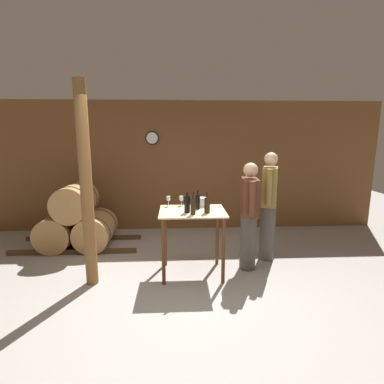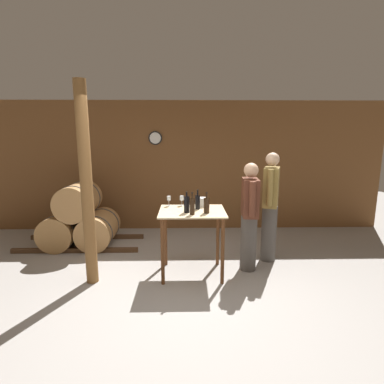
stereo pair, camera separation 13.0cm
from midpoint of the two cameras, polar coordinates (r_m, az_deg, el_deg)
ground_plane at (r=3.91m, az=-0.45°, el=-20.23°), size 14.00×14.00×0.00m
back_wall at (r=6.34m, az=-0.84°, el=4.89°), size 8.40×0.08×2.70m
barrel_rack at (r=5.82m, az=-19.97°, el=-5.09°), size 2.19×0.86×1.17m
tasting_table at (r=4.31m, az=0.90°, el=-6.20°), size 0.93×0.74×0.96m
wooden_post at (r=4.15m, az=-18.61°, el=1.01°), size 0.16×0.16×2.70m
wine_bottle_far_left at (r=4.12m, az=-0.11°, el=-2.31°), size 0.08×0.08×0.30m
wine_bottle_left at (r=4.02m, az=0.98°, el=-2.64°), size 0.07×0.07×0.31m
wine_bottle_center at (r=4.32m, az=1.94°, el=-1.84°), size 0.07×0.07×0.29m
wine_bottle_right at (r=4.11m, az=3.71°, el=-2.50°), size 0.08×0.08×0.29m
wine_glass_near_left at (r=4.51m, az=-3.61°, el=-1.29°), size 0.06×0.06×0.15m
wine_glass_near_center at (r=4.53m, az=-1.14°, el=-1.25°), size 0.06×0.06×0.15m
ice_bucket at (r=4.50m, az=2.84°, el=-1.90°), size 0.14×0.14×0.13m
person_host at (r=4.91m, az=15.41°, el=-2.33°), size 0.34×0.56×1.75m
person_visitor_with_scarf at (r=4.51m, az=11.70°, el=-4.28°), size 0.25×0.59×1.62m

